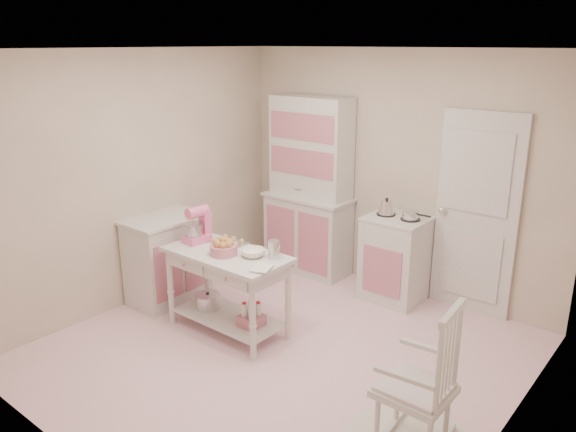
% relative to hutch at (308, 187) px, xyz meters
% --- Properties ---
extents(room_shell, '(3.84, 3.84, 2.62)m').
position_rel_hutch_xyz_m(room_shell, '(0.97, -1.66, 0.61)').
color(room_shell, pink).
rests_on(room_shell, ground).
extents(door, '(0.82, 0.05, 2.04)m').
position_rel_hutch_xyz_m(door, '(1.92, 0.21, -0.02)').
color(door, silver).
rests_on(door, ground).
extents(hutch, '(1.06, 0.50, 2.08)m').
position_rel_hutch_xyz_m(hutch, '(0.00, 0.00, 0.00)').
color(hutch, silver).
rests_on(hutch, ground).
extents(stove, '(0.62, 0.57, 0.92)m').
position_rel_hutch_xyz_m(stove, '(1.20, -0.05, -0.58)').
color(stove, silver).
rests_on(stove, ground).
extents(base_cabinet, '(0.54, 0.84, 0.92)m').
position_rel_hutch_xyz_m(base_cabinet, '(-0.66, -1.59, -0.58)').
color(base_cabinet, silver).
rests_on(base_cabinet, ground).
extents(rocking_chair, '(0.54, 0.76, 1.10)m').
position_rel_hutch_xyz_m(rocking_chair, '(2.44, -2.05, -0.49)').
color(rocking_chair, silver).
rests_on(rocking_chair, ground).
extents(work_table, '(1.20, 0.60, 0.80)m').
position_rel_hutch_xyz_m(work_table, '(0.33, -1.68, -0.64)').
color(work_table, silver).
rests_on(work_table, ground).
extents(stand_mixer, '(0.22, 0.30, 0.34)m').
position_rel_hutch_xyz_m(stand_mixer, '(-0.09, -1.66, -0.07)').
color(stand_mixer, pink).
rests_on(stand_mixer, work_table).
extents(cookie_tray, '(0.34, 0.24, 0.02)m').
position_rel_hutch_xyz_m(cookie_tray, '(0.18, -1.50, -0.23)').
color(cookie_tray, silver).
rests_on(cookie_tray, work_table).
extents(bread_basket, '(0.25, 0.25, 0.09)m').
position_rel_hutch_xyz_m(bread_basket, '(0.35, -1.73, -0.19)').
color(bread_basket, '#C57184').
rests_on(bread_basket, work_table).
extents(mixing_bowl, '(0.22, 0.22, 0.07)m').
position_rel_hutch_xyz_m(mixing_bowl, '(0.59, -1.60, -0.21)').
color(mixing_bowl, white).
rests_on(mixing_bowl, work_table).
extents(metal_pitcher, '(0.10, 0.10, 0.17)m').
position_rel_hutch_xyz_m(metal_pitcher, '(0.77, -1.52, -0.16)').
color(metal_pitcher, silver).
rests_on(metal_pitcher, work_table).
extents(recipe_book, '(0.22, 0.25, 0.02)m').
position_rel_hutch_xyz_m(recipe_book, '(0.78, -1.80, -0.23)').
color(recipe_book, white).
rests_on(recipe_book, work_table).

